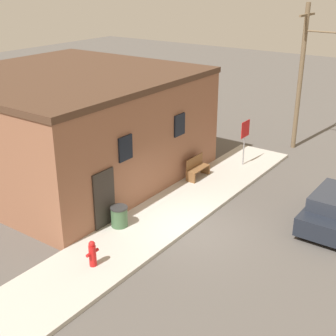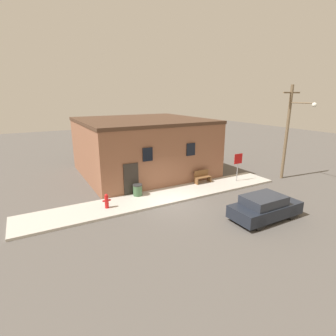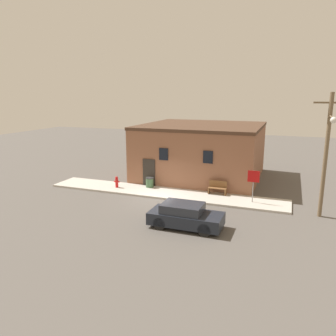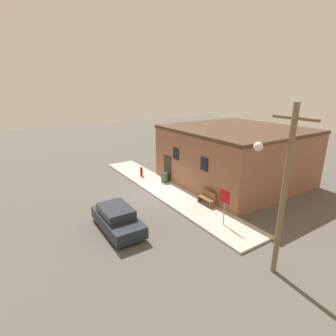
{
  "view_description": "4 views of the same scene",
  "coord_description": "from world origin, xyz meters",
  "px_view_note": "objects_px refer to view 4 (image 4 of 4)",
  "views": [
    {
      "loc": [
        -12.13,
        -7.66,
        8.32
      ],
      "look_at": [
        0.37,
        1.29,
        1.93
      ],
      "focal_mm": 50.0,
      "sensor_mm": 36.0,
      "label": 1
    },
    {
      "loc": [
        -7.39,
        -12.68,
        6.39
      ],
      "look_at": [
        0.37,
        1.29,
        1.93
      ],
      "focal_mm": 28.0,
      "sensor_mm": 36.0,
      "label": 2
    },
    {
      "loc": [
        8.29,
        -19.77,
        7.01
      ],
      "look_at": [
        0.37,
        1.29,
        1.93
      ],
      "focal_mm": 35.0,
      "sensor_mm": 36.0,
      "label": 3
    },
    {
      "loc": [
        15.76,
        -8.65,
        7.67
      ],
      "look_at": [
        0.37,
        1.29,
        1.93
      ],
      "focal_mm": 28.0,
      "sensor_mm": 36.0,
      "label": 4
    }
  ],
  "objects_px": {
    "trash_bin": "(165,177)",
    "utility_pole": "(282,188)",
    "fire_hydrant": "(141,171)",
    "parked_car": "(117,219)",
    "stop_sign": "(225,200)",
    "bench": "(207,198)"
  },
  "relations": [
    {
      "from": "trash_bin",
      "to": "utility_pole",
      "type": "relative_size",
      "value": 0.1
    },
    {
      "from": "fire_hydrant",
      "to": "trash_bin",
      "type": "distance_m",
      "value": 2.49
    },
    {
      "from": "stop_sign",
      "to": "utility_pole",
      "type": "xyz_separation_m",
      "value": [
        3.96,
        -1.03,
        2.3
      ]
    },
    {
      "from": "utility_pole",
      "to": "parked_car",
      "type": "height_order",
      "value": "utility_pole"
    },
    {
      "from": "utility_pole",
      "to": "parked_car",
      "type": "xyz_separation_m",
      "value": [
        -6.9,
        -4.16,
        -3.28
      ]
    },
    {
      "from": "fire_hydrant",
      "to": "utility_pole",
      "type": "bearing_deg",
      "value": -3.99
    },
    {
      "from": "bench",
      "to": "trash_bin",
      "type": "distance_m",
      "value": 5.18
    },
    {
      "from": "bench",
      "to": "trash_bin",
      "type": "height_order",
      "value": "bench"
    },
    {
      "from": "bench",
      "to": "parked_car",
      "type": "distance_m",
      "value": 6.16
    },
    {
      "from": "stop_sign",
      "to": "parked_car",
      "type": "height_order",
      "value": "stop_sign"
    },
    {
      "from": "utility_pole",
      "to": "parked_car",
      "type": "relative_size",
      "value": 1.82
    },
    {
      "from": "fire_hydrant",
      "to": "utility_pole",
      "type": "relative_size",
      "value": 0.12
    },
    {
      "from": "fire_hydrant",
      "to": "parked_car",
      "type": "xyz_separation_m",
      "value": [
        7.05,
        -5.13,
        0.08
      ]
    },
    {
      "from": "stop_sign",
      "to": "utility_pole",
      "type": "bearing_deg",
      "value": -14.59
    },
    {
      "from": "bench",
      "to": "parked_car",
      "type": "bearing_deg",
      "value": -94.01
    },
    {
      "from": "fire_hydrant",
      "to": "bench",
      "type": "height_order",
      "value": "bench"
    },
    {
      "from": "fire_hydrant",
      "to": "utility_pole",
      "type": "xyz_separation_m",
      "value": [
        13.95,
        -0.97,
        3.36
      ]
    },
    {
      "from": "stop_sign",
      "to": "trash_bin",
      "type": "relative_size",
      "value": 2.83
    },
    {
      "from": "fire_hydrant",
      "to": "stop_sign",
      "type": "distance_m",
      "value": 10.04
    },
    {
      "from": "stop_sign",
      "to": "fire_hydrant",
      "type": "bearing_deg",
      "value": -179.67
    },
    {
      "from": "parked_car",
      "to": "utility_pole",
      "type": "bearing_deg",
      "value": 31.09
    },
    {
      "from": "fire_hydrant",
      "to": "bench",
      "type": "xyz_separation_m",
      "value": [
        7.48,
        1.01,
        0.01
      ]
    }
  ]
}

